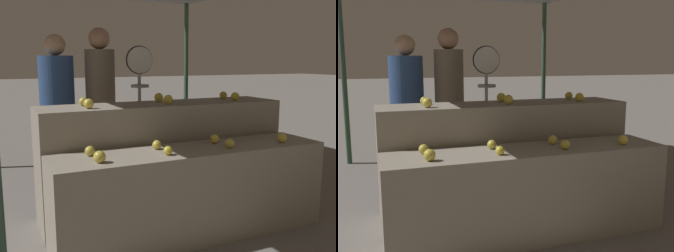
# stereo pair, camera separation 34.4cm
# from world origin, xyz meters

# --- Properties ---
(ground_plane) EXTENTS (60.00, 60.00, 0.00)m
(ground_plane) POSITION_xyz_m (0.00, 0.00, 0.00)
(ground_plane) COLOR slate
(display_counter_front) EXTENTS (2.34, 0.55, 0.75)m
(display_counter_front) POSITION_xyz_m (0.00, 0.00, 0.38)
(display_counter_front) COLOR gray
(display_counter_front) RESTS_ON ground_plane
(display_counter_back) EXTENTS (2.34, 0.55, 1.07)m
(display_counter_back) POSITION_xyz_m (0.00, 0.60, 0.53)
(display_counter_back) COLOR gray
(display_counter_back) RESTS_ON ground_plane
(apple_front_0) EXTENTS (0.09, 0.09, 0.09)m
(apple_front_0) POSITION_xyz_m (-0.82, -0.12, 0.79)
(apple_front_0) COLOR gold
(apple_front_0) RESTS_ON display_counter_front
(apple_front_1) EXTENTS (0.07, 0.07, 0.07)m
(apple_front_1) POSITION_xyz_m (-0.29, -0.11, 0.79)
(apple_front_1) COLOR gold
(apple_front_1) RESTS_ON display_counter_front
(apple_front_2) EXTENTS (0.08, 0.08, 0.08)m
(apple_front_2) POSITION_xyz_m (0.28, -0.11, 0.79)
(apple_front_2) COLOR gold
(apple_front_2) RESTS_ON display_counter_front
(apple_front_3) EXTENTS (0.09, 0.09, 0.09)m
(apple_front_3) POSITION_xyz_m (0.83, -0.12, 0.79)
(apple_front_3) COLOR yellow
(apple_front_3) RESTS_ON display_counter_front
(apple_front_4) EXTENTS (0.08, 0.08, 0.08)m
(apple_front_4) POSITION_xyz_m (-0.83, 0.12, 0.79)
(apple_front_4) COLOR gold
(apple_front_4) RESTS_ON display_counter_front
(apple_front_5) EXTENTS (0.08, 0.08, 0.08)m
(apple_front_5) POSITION_xyz_m (-0.28, 0.10, 0.79)
(apple_front_5) COLOR gold
(apple_front_5) RESTS_ON display_counter_front
(apple_front_6) EXTENTS (0.08, 0.08, 0.08)m
(apple_front_6) POSITION_xyz_m (0.27, 0.10, 0.79)
(apple_front_6) COLOR yellow
(apple_front_6) RESTS_ON display_counter_front
(apple_back_0) EXTENTS (0.09, 0.09, 0.09)m
(apple_back_0) POSITION_xyz_m (-0.74, 0.48, 1.11)
(apple_back_0) COLOR yellow
(apple_back_0) RESTS_ON display_counter_back
(apple_back_1) EXTENTS (0.09, 0.09, 0.09)m
(apple_back_1) POSITION_xyz_m (-0.00, 0.49, 1.11)
(apple_back_1) COLOR yellow
(apple_back_1) RESTS_ON display_counter_back
(apple_back_2) EXTENTS (0.09, 0.09, 0.09)m
(apple_back_2) POSITION_xyz_m (0.75, 0.50, 1.11)
(apple_back_2) COLOR gold
(apple_back_2) RESTS_ON display_counter_back
(apple_back_3) EXTENTS (0.08, 0.08, 0.08)m
(apple_back_3) POSITION_xyz_m (-0.74, 0.70, 1.11)
(apple_back_3) COLOR gold
(apple_back_3) RESTS_ON display_counter_back
(apple_back_4) EXTENTS (0.09, 0.09, 0.09)m
(apple_back_4) POSITION_xyz_m (0.01, 0.72, 1.11)
(apple_back_4) COLOR yellow
(apple_back_4) RESTS_ON display_counter_back
(apple_back_5) EXTENTS (0.08, 0.08, 0.08)m
(apple_back_5) POSITION_xyz_m (0.74, 0.70, 1.11)
(apple_back_5) COLOR gold
(apple_back_5) RESTS_ON display_counter_back
(produce_scale) EXTENTS (0.31, 0.20, 1.63)m
(produce_scale) POSITION_xyz_m (0.03, 1.28, 1.20)
(produce_scale) COLOR #99999E
(produce_scale) RESTS_ON ground_plane
(person_vendor_at_scale) EXTENTS (0.39, 0.39, 1.83)m
(person_vendor_at_scale) POSITION_xyz_m (-0.33, 1.60, 1.07)
(person_vendor_at_scale) COLOR #2D2D38
(person_vendor_at_scale) RESTS_ON ground_plane
(person_customer_left) EXTENTS (0.49, 0.49, 1.75)m
(person_customer_left) POSITION_xyz_m (-0.80, 1.66, 1.01)
(person_customer_left) COLOR #2D2D38
(person_customer_left) RESTS_ON ground_plane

